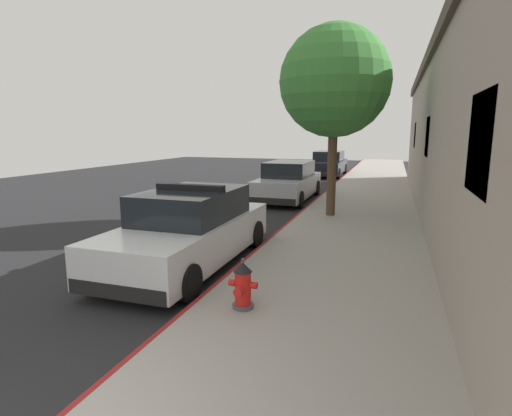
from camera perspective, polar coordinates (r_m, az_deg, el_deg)
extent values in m
cube|color=#232326|center=(13.81, -12.08, -1.51)|extent=(31.00, 60.00, 0.20)
cube|color=#9E9991|center=(11.94, 13.56, -2.60)|extent=(3.60, 60.00, 0.15)
cube|color=maroon|center=(12.22, 4.95, -2.04)|extent=(0.08, 60.00, 0.15)
cube|color=black|center=(5.01, 29.02, 7.92)|extent=(0.06, 1.30, 1.10)
cube|color=black|center=(12.41, 22.94, 9.17)|extent=(0.06, 1.30, 1.10)
cube|color=black|center=(19.85, 21.41, 9.47)|extent=(0.06, 1.30, 1.10)
cube|color=white|center=(8.55, -9.30, -4.14)|extent=(1.84, 4.80, 0.76)
cube|color=black|center=(8.53, -8.97, 0.52)|extent=(1.64, 2.50, 0.60)
cube|color=black|center=(6.75, -18.67, -10.91)|extent=(1.76, 0.16, 0.24)
cube|color=black|center=(10.67, -3.41, -2.51)|extent=(1.76, 0.16, 0.24)
cylinder|color=black|center=(10.46, -9.10, -2.90)|extent=(0.22, 0.64, 0.64)
cylinder|color=black|center=(9.80, -0.13, -3.68)|extent=(0.22, 0.64, 0.64)
cylinder|color=black|center=(7.73, -20.94, -8.31)|extent=(0.22, 0.64, 0.64)
cylinder|color=black|center=(6.81, -9.48, -10.29)|extent=(0.22, 0.64, 0.64)
cube|color=black|center=(8.44, -9.20, 2.87)|extent=(1.48, 0.20, 0.12)
cube|color=red|center=(8.60, -11.26, 2.95)|extent=(0.44, 0.18, 0.11)
cube|color=#1E33E0|center=(8.28, -7.05, 2.78)|extent=(0.44, 0.18, 0.11)
cube|color=#B2B5BA|center=(16.70, 4.50, 3.11)|extent=(1.84, 4.80, 0.76)
cube|color=black|center=(16.77, 4.66, 5.48)|extent=(1.64, 2.50, 0.60)
cube|color=black|center=(14.50, 2.23, 0.97)|extent=(1.76, 0.16, 0.24)
cube|color=black|center=(18.99, 6.22, 3.18)|extent=(1.76, 0.16, 0.24)
cylinder|color=black|center=(18.58, 3.20, 3.07)|extent=(0.22, 0.64, 0.64)
cylinder|color=black|center=(18.20, 8.43, 2.82)|extent=(0.22, 0.64, 0.64)
cylinder|color=black|center=(15.36, -0.18, 1.51)|extent=(0.22, 0.64, 0.64)
cylinder|color=black|center=(14.90, 6.10, 1.18)|extent=(0.22, 0.64, 0.64)
cube|color=black|center=(26.47, 10.08, 5.71)|extent=(1.84, 4.80, 0.76)
cube|color=black|center=(26.57, 10.17, 7.19)|extent=(1.64, 2.50, 0.60)
cube|color=black|center=(24.19, 9.22, 4.68)|extent=(1.76, 0.16, 0.24)
cube|color=black|center=(28.80, 10.76, 5.54)|extent=(1.76, 0.16, 0.24)
cylinder|color=black|center=(28.30, 8.85, 5.52)|extent=(0.22, 0.64, 0.64)
cylinder|color=black|center=(28.06, 12.33, 5.36)|extent=(0.22, 0.64, 0.64)
cylinder|color=black|center=(24.97, 7.51, 4.90)|extent=(0.22, 0.64, 0.64)
cylinder|color=black|center=(24.70, 11.44, 4.72)|extent=(0.22, 0.64, 0.64)
cylinder|color=#4C4C51|center=(6.26, -1.82, -13.48)|extent=(0.32, 0.32, 0.06)
cylinder|color=red|center=(6.15, -1.83, -11.09)|extent=(0.24, 0.24, 0.50)
cone|color=black|center=(6.04, -1.85, -8.27)|extent=(0.28, 0.28, 0.14)
cylinder|color=#4C4C51|center=(6.01, -1.86, -7.37)|extent=(0.05, 0.05, 0.06)
cylinder|color=red|center=(6.19, -3.34, -10.38)|extent=(0.10, 0.10, 0.10)
cylinder|color=red|center=(6.08, -0.31, -10.76)|extent=(0.10, 0.10, 0.10)
cylinder|color=red|center=(5.99, -2.45, -11.60)|extent=(0.13, 0.12, 0.13)
cylinder|color=brown|center=(12.94, 10.55, 5.39)|extent=(0.28, 0.28, 2.92)
sphere|color=#387A33|center=(12.98, 10.95, 16.99)|extent=(3.32, 3.32, 3.32)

